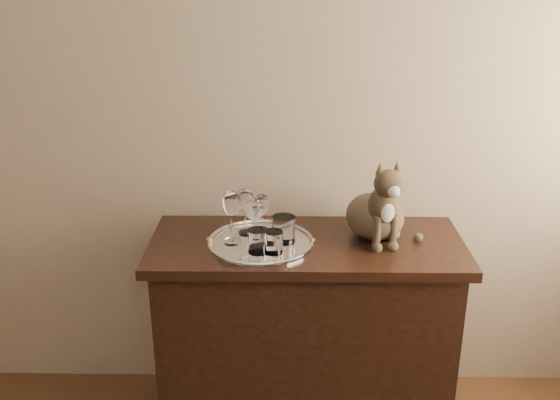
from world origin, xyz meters
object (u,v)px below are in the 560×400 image
at_px(wine_glass_b, 262,214).
at_px(wine_glass_d, 255,221).
at_px(cat, 376,196).
at_px(wine_glass_c, 232,216).
at_px(tumbler_b, 258,241).
at_px(tumbler_c, 284,229).
at_px(sideboard, 305,336).
at_px(wine_glass_a, 245,211).
at_px(tray, 261,244).
at_px(tumbler_a, 273,242).

relative_size(wine_glass_b, wine_glass_d, 0.92).
bearing_deg(cat, wine_glass_d, 179.67).
xyz_separation_m(wine_glass_c, wine_glass_d, (0.09, -0.02, -0.01)).
xyz_separation_m(wine_glass_d, tumbler_b, (0.02, -0.07, -0.05)).
height_order(tumbler_c, cat, cat).
xyz_separation_m(sideboard, tumbler_c, (-0.09, -0.02, 0.48)).
height_order(wine_glass_a, wine_glass_b, wine_glass_a).
bearing_deg(tumbler_b, cat, 20.08).
distance_m(tray, wine_glass_a, 0.14).
bearing_deg(cat, tumbler_a, -168.68).
bearing_deg(wine_glass_d, tumbler_b, -76.91).
height_order(wine_glass_a, cat, cat).
xyz_separation_m(wine_glass_a, wine_glass_b, (0.06, -0.01, -0.01)).
distance_m(wine_glass_a, tumbler_a, 0.21).
xyz_separation_m(wine_glass_d, cat, (0.46, 0.09, 0.07)).
height_order(tumbler_b, tumbler_c, tumbler_c).
bearing_deg(wine_glass_b, tumbler_a, -73.65).
bearing_deg(wine_glass_d, sideboard, 11.51).
bearing_deg(tumbler_b, wine_glass_b, 87.18).
bearing_deg(tumbler_c, wine_glass_a, 152.66).
bearing_deg(wine_glass_b, tray, -91.76).
height_order(wine_glass_d, tumbler_b, wine_glass_d).
height_order(wine_glass_a, tumbler_b, wine_glass_a).
xyz_separation_m(sideboard, tumbler_b, (-0.18, -0.11, 0.48)).
height_order(tray, tumbler_c, tumbler_c).
height_order(sideboard, cat, cat).
xyz_separation_m(wine_glass_b, tumbler_a, (0.05, -0.16, -0.04)).
bearing_deg(tray, wine_glass_b, 88.24).
relative_size(wine_glass_d, cat, 0.53).
height_order(wine_glass_c, tumbler_b, wine_glass_c).
distance_m(wine_glass_a, tumbler_c, 0.17).
distance_m(sideboard, wine_glass_b, 0.55).
relative_size(tumbler_a, tumbler_c, 0.82).
xyz_separation_m(wine_glass_a, cat, (0.50, -0.01, 0.07)).
xyz_separation_m(wine_glass_c, cat, (0.54, 0.07, 0.06)).
distance_m(wine_glass_b, tumbler_a, 0.17).
bearing_deg(wine_glass_d, wine_glass_a, 112.25).
bearing_deg(tray, sideboard, 9.79).
bearing_deg(tumbler_b, sideboard, 31.55).
xyz_separation_m(sideboard, wine_glass_d, (-0.20, -0.04, 0.52)).
xyz_separation_m(tumbler_a, tumbler_c, (0.04, 0.09, 0.01)).
distance_m(sideboard, wine_glass_d, 0.56).
xyz_separation_m(wine_glass_c, tumbler_c, (0.19, 0.00, -0.05)).
bearing_deg(tray, cat, 10.56).
height_order(tumbler_a, tumbler_b, tumbler_b).
distance_m(wine_glass_c, wine_glass_d, 0.09).
bearing_deg(tumbler_a, wine_glass_b, 106.35).
bearing_deg(wine_glass_a, wine_glass_c, -119.30).
xyz_separation_m(tray, wine_glass_c, (-0.11, 0.01, 0.11)).
bearing_deg(sideboard, cat, 11.07).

